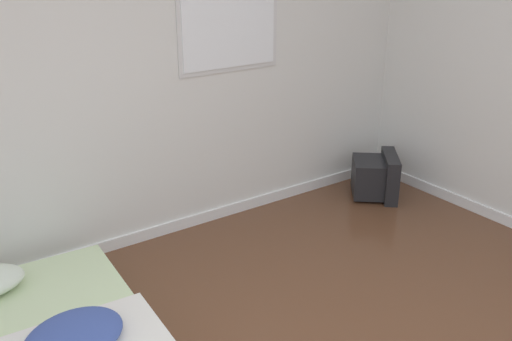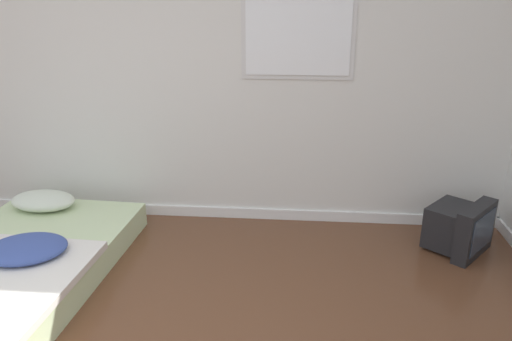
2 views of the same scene
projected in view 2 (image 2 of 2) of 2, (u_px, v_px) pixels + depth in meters
The scene contains 3 objects.
wall_back at pixel (187, 66), 3.97m from camera, with size 7.59×0.08×2.60m.
mattress_bed at pixel (13, 265), 3.33m from camera, with size 1.26×2.00×0.34m.
crt_tv at pixel (460, 227), 3.73m from camera, with size 0.56×0.57×0.39m.
Camera 2 is at (0.91, -1.42, 1.84)m, focal length 35.00 mm.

